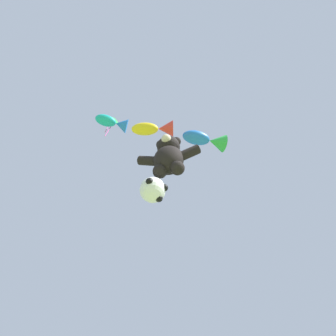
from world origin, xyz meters
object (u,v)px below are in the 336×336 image
object	(u,v)px
soccer_ball_kite	(153,190)
fish_kite_teal	(114,123)
fish_kite_goldfin	(155,129)
diamond_kite	(112,122)
fish_kite_cobalt	(207,140)
teddy_bear_kite	(168,156)

from	to	relation	value
soccer_ball_kite	fish_kite_teal	xyz separation A→B (m)	(-2.10, -0.83, 4.93)
soccer_ball_kite	fish_kite_goldfin	xyz separation A→B (m)	(-0.07, -0.28, 4.37)
fish_kite_goldfin	fish_kite_teal	size ratio (longest dim) A/B	1.24
fish_kite_goldfin	diamond_kite	distance (m)	2.71
fish_kite_cobalt	diamond_kite	distance (m)	5.11
soccer_ball_kite	fish_kite_goldfin	world-z (taller)	fish_kite_goldfin
fish_kite_cobalt	fish_kite_teal	xyz separation A→B (m)	(-4.42, -2.08, -0.22)
soccer_ball_kite	fish_kite_teal	world-z (taller)	fish_kite_teal
soccer_ball_kite	fish_kite_cobalt	size ratio (longest dim) A/B	0.38
diamond_kite	teddy_bear_kite	bearing A→B (deg)	8.79
fish_kite_goldfin	fish_kite_teal	xyz separation A→B (m)	(-2.03, -0.55, 0.56)
teddy_bear_kite	fish_kite_teal	size ratio (longest dim) A/B	1.47
fish_kite_cobalt	fish_kite_goldfin	bearing A→B (deg)	-147.45
soccer_ball_kite	diamond_kite	size ratio (longest dim) A/B	0.35
fish_kite_cobalt	fish_kite_goldfin	world-z (taller)	fish_kite_cobalt
teddy_bear_kite	fish_kite_teal	distance (m)	4.21
fish_kite_teal	diamond_kite	bearing A→B (deg)	146.35
fish_kite_goldfin	teddy_bear_kite	bearing A→B (deg)	10.13
fish_kite_teal	diamond_kite	size ratio (longest dim) A/B	0.63
soccer_ball_kite	diamond_kite	distance (m)	6.20
fish_kite_cobalt	fish_kite_teal	bearing A→B (deg)	-154.83
teddy_bear_kite	fish_kite_goldfin	distance (m)	2.71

